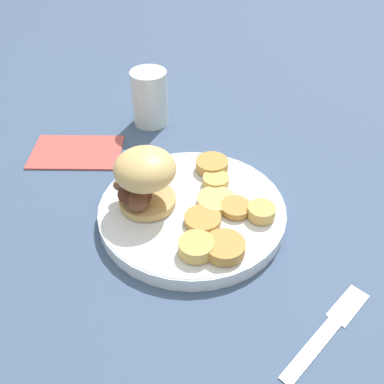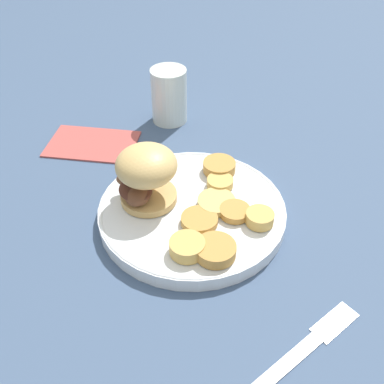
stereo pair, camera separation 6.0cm
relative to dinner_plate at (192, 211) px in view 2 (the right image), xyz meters
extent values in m
plane|color=#3D5170|center=(0.00, 0.00, -0.01)|extent=(4.00, 4.00, 0.00)
cylinder|color=white|center=(0.00, 0.00, 0.00)|extent=(0.26, 0.26, 0.02)
torus|color=white|center=(0.00, 0.00, 0.01)|extent=(0.26, 0.26, 0.01)
cylinder|color=tan|center=(0.06, -0.02, 0.01)|extent=(0.08, 0.08, 0.01)
ellipsoid|color=brown|center=(0.09, -0.03, 0.03)|extent=(0.04, 0.03, 0.02)
ellipsoid|color=#4C281E|center=(0.08, -0.01, 0.03)|extent=(0.06, 0.07, 0.02)
ellipsoid|color=brown|center=(0.07, -0.03, 0.03)|extent=(0.02, 0.03, 0.02)
ellipsoid|color=brown|center=(0.07, 0.00, 0.03)|extent=(0.05, 0.05, 0.02)
ellipsoid|color=#DBB26B|center=(0.06, -0.02, 0.07)|extent=(0.08, 0.08, 0.05)
cylinder|color=tan|center=(0.01, 0.08, 0.02)|extent=(0.04, 0.04, 0.02)
cylinder|color=#BC8942|center=(-0.05, -0.08, 0.02)|extent=(0.05, 0.05, 0.02)
cylinder|color=#BC8942|center=(-0.02, 0.09, 0.02)|extent=(0.05, 0.05, 0.02)
cylinder|color=#BC8942|center=(-0.06, 0.02, 0.01)|extent=(0.04, 0.04, 0.01)
cylinder|color=#DBB766|center=(-0.03, 0.00, 0.01)|extent=(0.05, 0.05, 0.01)
cylinder|color=#BC8942|center=(-0.01, 0.03, 0.01)|extent=(0.05, 0.05, 0.01)
cylinder|color=tan|center=(-0.09, 0.04, 0.02)|extent=(0.04, 0.04, 0.02)
cylinder|color=tan|center=(-0.04, -0.04, 0.02)|extent=(0.04, 0.04, 0.01)
cube|color=silver|center=(-0.09, 0.23, -0.01)|extent=(0.09, 0.07, 0.00)
cube|color=silver|center=(-0.15, 0.18, -0.01)|extent=(0.06, 0.05, 0.00)
cylinder|color=silver|center=(0.03, -0.26, 0.04)|extent=(0.06, 0.06, 0.10)
cube|color=#B24C47|center=(0.16, -0.19, -0.01)|extent=(0.17, 0.13, 0.01)
camera|label=1|loc=(0.09, 0.45, 0.43)|focal=42.00mm
camera|label=2|loc=(0.03, 0.46, 0.43)|focal=42.00mm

